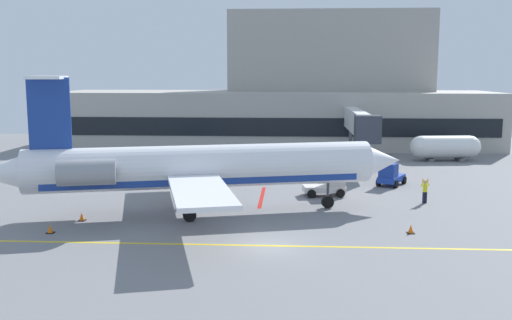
{
  "coord_description": "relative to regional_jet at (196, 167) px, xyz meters",
  "views": [
    {
      "loc": [
        1.32,
        -32.36,
        9.89
      ],
      "look_at": [
        -1.42,
        13.33,
        3.0
      ],
      "focal_mm": 40.56,
      "sensor_mm": 36.0,
      "label": 1
    }
  ],
  "objects": [
    {
      "name": "ground",
      "position": [
        5.26,
        -7.2,
        -3.45
      ],
      "size": [
        120.0,
        120.0,
        0.11
      ],
      "color": "slate"
    },
    {
      "name": "safety_cone_alpha",
      "position": [
        14.12,
        -4.1,
        -3.15
      ],
      "size": [
        0.47,
        0.47,
        0.55
      ],
      "color": "orange",
      "rests_on": "ground"
    },
    {
      "name": "jet_bridge_west",
      "position": [
        13.93,
        23.13,
        1.15
      ],
      "size": [
        2.4,
        17.89,
        5.92
      ],
      "color": "silver",
      "rests_on": "ground"
    },
    {
      "name": "marshaller",
      "position": [
        16.91,
        4.55,
        -2.42
      ],
      "size": [
        0.81,
        0.38,
        1.92
      ],
      "color": "#191E33",
      "rests_on": "ground"
    },
    {
      "name": "terminal_building",
      "position": [
        6.91,
        40.91,
        3.3
      ],
      "size": [
        58.43,
        15.47,
        18.28
      ],
      "color": "#ADA89E",
      "rests_on": "ground"
    },
    {
      "name": "belt_loader",
      "position": [
        9.75,
        6.86,
        -2.41
      ],
      "size": [
        3.56,
        2.3,
        2.18
      ],
      "color": "silver",
      "rests_on": "ground"
    },
    {
      "name": "pushback_tractor",
      "position": [
        -8.42,
        15.06,
        -2.47
      ],
      "size": [
        3.7,
        3.46,
        2.02
      ],
      "color": "#19389E",
      "rests_on": "ground"
    },
    {
      "name": "baggage_tug",
      "position": [
        15.43,
        11.38,
        -2.46
      ],
      "size": [
        3.02,
        3.52,
        2.08
      ],
      "color": "#19389E",
      "rests_on": "ground"
    },
    {
      "name": "fuel_tank",
      "position": [
        24.15,
        26.67,
        -1.8
      ],
      "size": [
        8.09,
        3.08,
        2.88
      ],
      "color": "white",
      "rests_on": "ground"
    },
    {
      "name": "safety_cone_bravo",
      "position": [
        -7.48,
        -2.27,
        -3.15
      ],
      "size": [
        0.47,
        0.47,
        0.55
      ],
      "color": "orange",
      "rests_on": "ground"
    },
    {
      "name": "regional_jet",
      "position": [
        0.0,
        0.0,
        0.0
      ],
      "size": [
        29.81,
        22.49,
        9.72
      ],
      "color": "white",
      "rests_on": "ground"
    },
    {
      "name": "safety_cone_charlie",
      "position": [
        -8.36,
        -5.4,
        -3.15
      ],
      "size": [
        0.47,
        0.47,
        0.55
      ],
      "color": "orange",
      "rests_on": "ground"
    }
  ]
}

